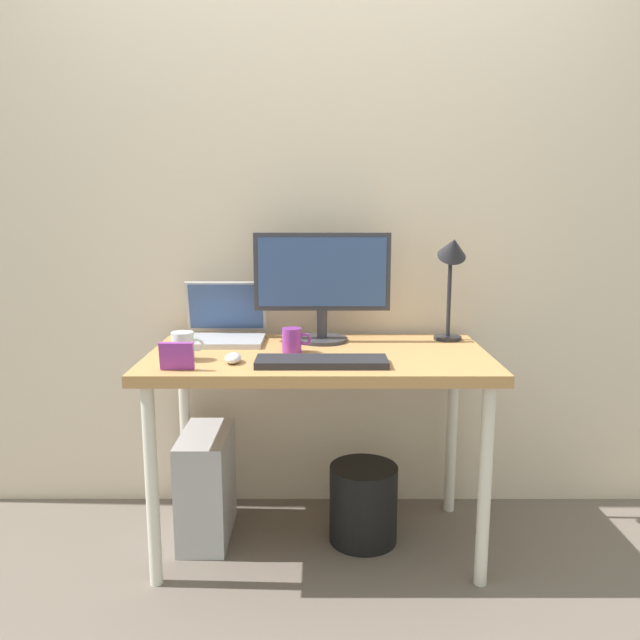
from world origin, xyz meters
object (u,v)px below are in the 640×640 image
keyboard (323,362)px  glass_cup (185,346)px  photo_frame (178,356)px  wastebasket (365,504)px  desk_lamp (454,264)px  mouse (235,358)px  monitor (324,280)px  desk (320,372)px  computer_tower (208,485)px  laptop (225,326)px  coffee_mug (294,340)px

keyboard → glass_cup: bearing=171.4°
photo_frame → wastebasket: (0.63, 0.27, -0.65)m
desk_lamp → photo_frame: (-0.97, -0.45, -0.26)m
mouse → photo_frame: (-0.17, -0.10, 0.03)m
monitor → glass_cup: 0.60m
desk → photo_frame: size_ratio=11.17×
keyboard → photo_frame: (-0.47, -0.07, 0.04)m
monitor → wastebasket: monitor is taller
monitor → keyboard: monitor is taller
keyboard → monitor: bearing=89.5°
keyboard → computer_tower: bearing=151.4°
glass_cup → wastebasket: glass_cup is taller
wastebasket → laptop: bearing=161.0°
keyboard → mouse: (-0.30, 0.03, 0.01)m
mouse → coffee_mug: coffee_mug is taller
coffee_mug → computer_tower: size_ratio=0.25×
monitor → computer_tower: 0.91m
keyboard → computer_tower: size_ratio=1.05×
photo_frame → glass_cup: bearing=93.4°
laptop → wastebasket: (0.55, -0.19, -0.66)m
desk_lamp → desk: bearing=-159.3°
monitor → glass_cup: size_ratio=4.67×
photo_frame → wastebasket: bearing=23.5°
desk_lamp → photo_frame: 1.10m
coffee_mug → glass_cup: 0.39m
laptop → wastebasket: laptop is taller
laptop → wastebasket: 0.88m
laptop → keyboard: (0.39, -0.40, -0.05)m
glass_cup → keyboard: bearing=-8.6°
laptop → desk_lamp: bearing=-1.1°
mouse → glass_cup: (-0.18, 0.04, 0.03)m
desk_lamp → wastebasket: desk_lamp is taller
monitor → laptop: 0.43m
glass_cup → monitor: bearing=32.7°
monitor → mouse: monitor is taller
monitor → keyboard: (-0.00, -0.38, -0.23)m
monitor → laptop: (-0.39, 0.02, -0.19)m
monitor → computer_tower: size_ratio=1.25×
keyboard → wastebasket: size_ratio=1.47×
photo_frame → computer_tower: (0.02, 0.31, -0.59)m
monitor → desk_lamp: 0.50m
mouse → computer_tower: mouse is taller
desk_lamp → laptop: bearing=178.9°
monitor → glass_cup: (-0.48, -0.31, -0.19)m
keyboard → mouse: mouse is taller
keyboard → glass_cup: (-0.48, 0.07, 0.04)m
keyboard → photo_frame: 0.47m
glass_cup → wastebasket: 0.92m
mouse → wastebasket: size_ratio=0.30×
desk → keyboard: size_ratio=2.79×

